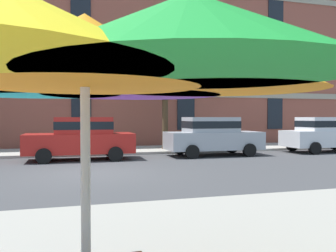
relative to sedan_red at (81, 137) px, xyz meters
The scene contains 8 objects.
ground_plane 3.82m from the sedan_red, 87.00° to the right, with size 120.00×120.00×0.00m, color #424244.
sidewalk_far 3.23m from the sedan_red, 86.42° to the left, with size 56.00×3.60×0.12m, color #B2ADA3.
apartment_building 12.54m from the sedan_red, 89.02° to the left, with size 43.38×12.08×12.80m.
sedan_red is the anchor object (origin of this frame).
sedan_silver 5.89m from the sedan_red, ahead, with size 4.40×1.98×1.78m.
sedan_white 12.09m from the sedan_red, ahead, with size 4.40×1.98×1.78m.
street_tree_middle 5.99m from the sedan_red, 29.82° to the left, with size 2.43×2.49×5.14m.
patio_umbrella 12.76m from the sedan_red, 91.74° to the right, with size 3.20×2.97×2.42m.
Camera 1 is at (-0.68, -11.21, 1.79)m, focal length 37.34 mm.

